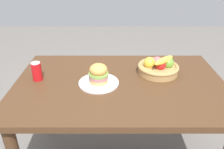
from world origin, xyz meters
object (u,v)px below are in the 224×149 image
(plate, at_px, (99,83))
(sandwich, at_px, (99,73))
(fruit_basket, at_px, (159,67))
(soda_can, at_px, (37,71))

(plate, bearing_deg, sandwich, 0.00)
(plate, xyz_separation_m, fruit_basket, (0.42, 0.15, 0.04))
(sandwich, bearing_deg, plate, 180.00)
(plate, distance_m, soda_can, 0.42)
(plate, xyz_separation_m, sandwich, (0.00, 0.00, 0.07))
(sandwich, bearing_deg, fruit_basket, 20.28)
(plate, height_order, soda_can, soda_can)
(plate, height_order, sandwich, sandwich)
(sandwich, height_order, fruit_basket, sandwich)
(sandwich, relative_size, soda_can, 1.03)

